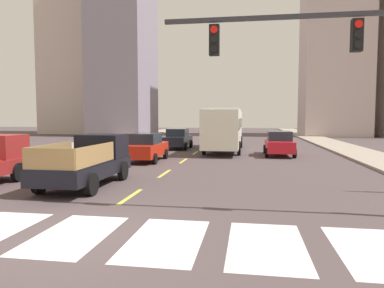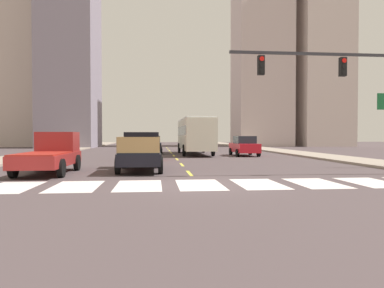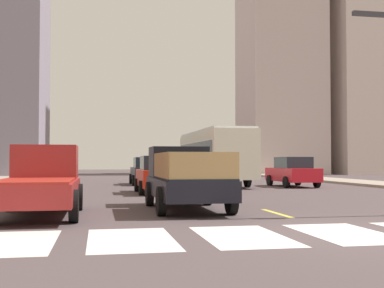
% 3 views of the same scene
% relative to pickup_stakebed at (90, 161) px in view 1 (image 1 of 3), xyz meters
% --- Properties ---
extents(ground_plane, '(160.00, 160.00, 0.00)m').
position_rel_pickup_stakebed_xyz_m(ground_plane, '(2.34, -5.89, -0.94)').
color(ground_plane, '#4B3E40').
extents(sidewalk_right, '(3.29, 110.00, 0.15)m').
position_rel_pickup_stakebed_xyz_m(sidewalk_right, '(14.34, 12.11, -0.86)').
color(sidewalk_right, gray).
rests_on(sidewalk_right, ground).
extents(sidewalk_left, '(3.29, 110.00, 0.15)m').
position_rel_pickup_stakebed_xyz_m(sidewalk_left, '(-9.66, 12.11, -0.86)').
color(sidewalk_left, gray).
rests_on(sidewalk_left, ground).
extents(crosswalk_stripe_4, '(1.62, 2.98, 0.01)m').
position_rel_pickup_stakebed_xyz_m(crosswalk_stripe_4, '(2.34, -5.89, -0.93)').
color(crosswalk_stripe_4, silver).
rests_on(crosswalk_stripe_4, ground).
extents(crosswalk_stripe_5, '(1.62, 2.98, 0.01)m').
position_rel_pickup_stakebed_xyz_m(crosswalk_stripe_5, '(4.53, -5.89, -0.93)').
color(crosswalk_stripe_5, silver).
rests_on(crosswalk_stripe_5, ground).
extents(crosswalk_stripe_6, '(1.62, 2.98, 0.01)m').
position_rel_pickup_stakebed_xyz_m(crosswalk_stripe_6, '(6.72, -5.89, -0.93)').
color(crosswalk_stripe_6, silver).
rests_on(crosswalk_stripe_6, ground).
extents(crosswalk_stripe_7, '(1.62, 2.98, 0.01)m').
position_rel_pickup_stakebed_xyz_m(crosswalk_stripe_7, '(8.91, -5.89, -0.93)').
color(crosswalk_stripe_7, silver).
rests_on(crosswalk_stripe_7, ground).
extents(lane_dash_0, '(0.16, 2.40, 0.01)m').
position_rel_pickup_stakebed_xyz_m(lane_dash_0, '(2.34, -1.89, -0.93)').
color(lane_dash_0, '#D8CA43').
rests_on(lane_dash_0, ground).
extents(lane_dash_1, '(0.16, 2.40, 0.01)m').
position_rel_pickup_stakebed_xyz_m(lane_dash_1, '(2.34, 3.11, -0.93)').
color(lane_dash_1, '#D8CA43').
rests_on(lane_dash_1, ground).
extents(lane_dash_2, '(0.16, 2.40, 0.01)m').
position_rel_pickup_stakebed_xyz_m(lane_dash_2, '(2.34, 8.11, -0.93)').
color(lane_dash_2, '#D8CA43').
rests_on(lane_dash_2, ground).
extents(lane_dash_3, '(0.16, 2.40, 0.01)m').
position_rel_pickup_stakebed_xyz_m(lane_dash_3, '(2.34, 13.11, -0.93)').
color(lane_dash_3, '#D8CA43').
rests_on(lane_dash_3, ground).
extents(lane_dash_4, '(0.16, 2.40, 0.01)m').
position_rel_pickup_stakebed_xyz_m(lane_dash_4, '(2.34, 18.11, -0.93)').
color(lane_dash_4, '#D8CA43').
rests_on(lane_dash_4, ground).
extents(lane_dash_5, '(0.16, 2.40, 0.01)m').
position_rel_pickup_stakebed_xyz_m(lane_dash_5, '(2.34, 23.11, -0.93)').
color(lane_dash_5, '#D8CA43').
rests_on(lane_dash_5, ground).
extents(lane_dash_6, '(0.16, 2.40, 0.01)m').
position_rel_pickup_stakebed_xyz_m(lane_dash_6, '(2.34, 28.11, -0.93)').
color(lane_dash_6, '#D8CA43').
rests_on(lane_dash_6, ground).
extents(lane_dash_7, '(0.16, 2.40, 0.01)m').
position_rel_pickup_stakebed_xyz_m(lane_dash_7, '(2.34, 33.11, -0.93)').
color(lane_dash_7, '#D8CA43').
rests_on(lane_dash_7, ground).
extents(pickup_stakebed, '(2.18, 5.20, 1.96)m').
position_rel_pickup_stakebed_xyz_m(pickup_stakebed, '(0.00, 0.00, 0.00)').
color(pickup_stakebed, black).
rests_on(pickup_stakebed, ground).
extents(city_bus, '(2.72, 10.80, 3.32)m').
position_rel_pickup_stakebed_xyz_m(city_bus, '(4.41, 14.87, 1.02)').
color(city_bus, silver).
rests_on(city_bus, ground).
extents(sedan_mid, '(2.02, 4.40, 1.72)m').
position_rel_pickup_stakebed_xyz_m(sedan_mid, '(0.37, 16.25, -0.08)').
color(sedan_mid, black).
rests_on(sedan_mid, ground).
extents(sedan_near_left, '(2.02, 4.40, 1.72)m').
position_rel_pickup_stakebed_xyz_m(sedan_near_left, '(0.09, 7.61, -0.08)').
color(sedan_near_left, red).
rests_on(sedan_near_left, ground).
extents(sedan_near_right, '(2.02, 4.40, 1.72)m').
position_rel_pickup_stakebed_xyz_m(sedan_near_right, '(8.43, 12.07, -0.08)').
color(sedan_near_right, red).
rests_on(sedan_near_right, ground).
extents(tower_tall_centre, '(8.58, 7.95, 35.76)m').
position_rel_pickup_stakebed_xyz_m(tower_tall_centre, '(18.01, 39.45, 16.94)').
color(tower_tall_centre, beige).
rests_on(tower_tall_centre, ground).
extents(block_mid_left, '(11.93, 9.15, 24.73)m').
position_rel_pickup_stakebed_xyz_m(block_mid_left, '(-20.83, 42.86, 11.43)').
color(block_mid_left, beige).
rests_on(block_mid_left, ground).
extents(block_mid_right, '(7.59, 10.38, 34.11)m').
position_rel_pickup_stakebed_xyz_m(block_mid_right, '(-11.76, 36.65, 16.12)').
color(block_mid_right, gray).
rests_on(block_mid_right, ground).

